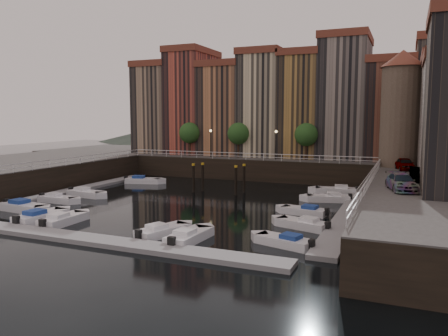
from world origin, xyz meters
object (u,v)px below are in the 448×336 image
at_px(gangway, 370,180).
at_px(boat_left_2, 85,193).
at_px(corner_tower, 401,107).
at_px(mooring_pilings, 219,179).
at_px(boat_left_1, 57,199).
at_px(car_c, 401,183).
at_px(car_a, 405,165).
at_px(car_b, 419,176).
at_px(boat_left_0, 24,207).

height_order(gangway, boat_left_2, gangway).
relative_size(corner_tower, mooring_pilings, 2.27).
relative_size(gangway, boat_left_2, 1.71).
relative_size(boat_left_1, car_c, 0.98).
height_order(gangway, car_a, car_a).
distance_m(car_a, car_b, 9.58).
relative_size(boat_left_1, car_b, 1.12).
bearing_deg(boat_left_1, car_b, 11.00).
xyz_separation_m(mooring_pilings, boat_left_1, (-13.47, -11.99, -1.30)).
bearing_deg(boat_left_2, car_a, 26.65).
relative_size(boat_left_2, car_c, 1.06).
distance_m(corner_tower, car_b, 14.76).
relative_size(boat_left_1, car_a, 1.12).
distance_m(corner_tower, boat_left_1, 40.39).
bearing_deg(boat_left_1, car_c, 2.44).
bearing_deg(boat_left_2, corner_tower, 32.25).
xyz_separation_m(gangway, car_c, (3.46, -14.05, 1.75)).
xyz_separation_m(boat_left_2, car_a, (33.39, 13.46, 3.32)).
xyz_separation_m(gangway, car_b, (4.83, -8.59, 1.75)).
distance_m(boat_left_1, boat_left_2, 3.88).
height_order(gangway, boat_left_1, gangway).
height_order(mooring_pilings, boat_left_2, mooring_pilings).
distance_m(mooring_pilings, car_b, 22.08).
xyz_separation_m(corner_tower, car_a, (0.71, -3.59, -6.50)).
xyz_separation_m(corner_tower, boat_left_0, (-32.84, -25.62, -9.79)).
height_order(gangway, boat_left_0, gangway).
bearing_deg(boat_left_0, car_a, 37.81).
relative_size(mooring_pilings, boat_left_1, 1.34).
relative_size(boat_left_0, boat_left_2, 1.09).
height_order(boat_left_1, car_b, car_b).
height_order(boat_left_0, car_b, car_b).
bearing_deg(boat_left_2, gangway, 27.55).
bearing_deg(car_b, gangway, 117.47).
bearing_deg(mooring_pilings, corner_tower, 24.40).
distance_m(gangway, mooring_pilings, 17.33).
bearing_deg(boat_left_1, car_a, 25.54).
distance_m(boat_left_1, car_b, 36.07).
height_order(mooring_pilings, boat_left_1, mooring_pilings).
bearing_deg(boat_left_2, boat_left_0, -86.39).
xyz_separation_m(boat_left_0, car_a, (33.55, 22.03, 3.29)).
distance_m(mooring_pilings, boat_left_2, 15.40).
distance_m(corner_tower, boat_left_0, 42.79).
bearing_deg(car_b, boat_left_0, -162.05).
distance_m(boat_left_0, boat_left_2, 8.57).
height_order(boat_left_0, boat_left_2, boat_left_0).
bearing_deg(mooring_pilings, boat_left_2, -147.99).
bearing_deg(boat_left_1, boat_left_2, 81.70).
distance_m(corner_tower, car_c, 19.67).
bearing_deg(car_a, boat_left_2, -169.71).
xyz_separation_m(boat_left_2, car_b, (34.60, 3.96, 3.30)).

